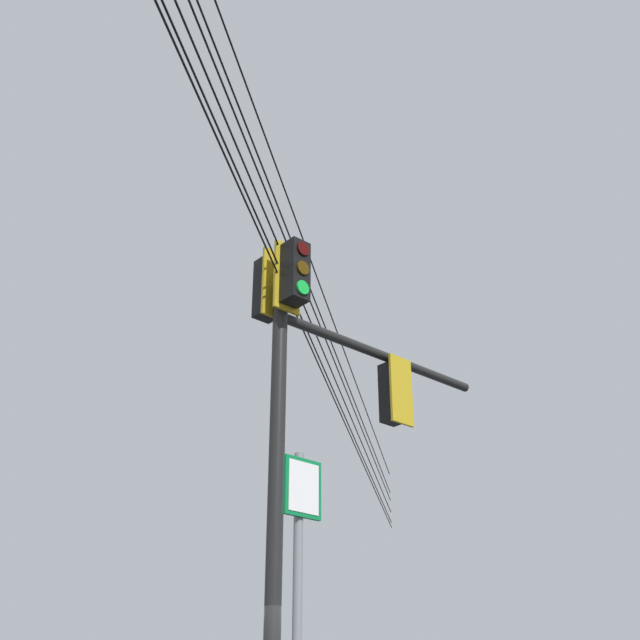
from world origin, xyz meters
TOP-DOWN VIEW (x-y plane):
  - signal_mast_assembly at (0.05, 0.49)m, footprint 1.41×4.04m
  - route_sign_primary at (2.41, -2.82)m, footprint 0.12×0.35m
  - overhead_wire_span at (-0.59, 1.01)m, footprint 11.29×23.69m

SIDE VIEW (x-z plane):
  - route_sign_primary at x=2.41m, z-range 0.35..3.50m
  - signal_mast_assembly at x=0.05m, z-range 1.48..8.75m
  - overhead_wire_span at x=-0.59m, z-range 6.30..8.48m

